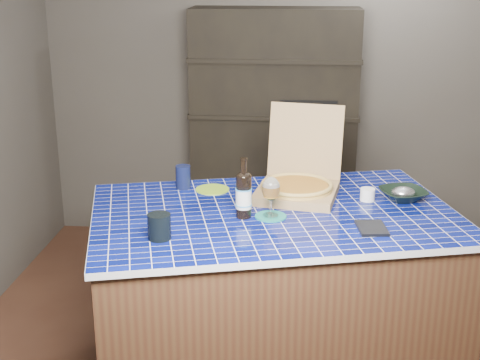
# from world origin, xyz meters

# --- Properties ---
(room) EXTENTS (3.50, 3.50, 3.50)m
(room) POSITION_xyz_m (0.00, 0.00, 1.25)
(room) COLOR brown
(room) RESTS_ON ground
(shelving_unit) EXTENTS (1.20, 0.41, 1.80)m
(shelving_unit) POSITION_xyz_m (0.00, 1.53, 0.90)
(shelving_unit) COLOR black
(shelving_unit) RESTS_ON floor
(kitchen_island) EXTENTS (1.96, 1.50, 0.95)m
(kitchen_island) POSITION_xyz_m (0.08, -0.28, 0.48)
(kitchen_island) COLOR #432C1A
(kitchen_island) RESTS_ON floor
(pizza_box) EXTENTS (0.47, 0.54, 0.43)m
(pizza_box) POSITION_xyz_m (0.19, -0.03, 1.02)
(pizza_box) COLOR #9D7A51
(pizza_box) RESTS_ON kitchen_island
(mead_bottle) EXTENTS (0.08, 0.08, 0.29)m
(mead_bottle) POSITION_xyz_m (-0.06, -0.37, 1.07)
(mead_bottle) COLOR black
(mead_bottle) RESTS_ON kitchen_island
(teal_trivet) EXTENTS (0.15, 0.15, 0.01)m
(teal_trivet) POSITION_xyz_m (0.06, -0.35, 0.96)
(teal_trivet) COLOR #17776D
(teal_trivet) RESTS_ON kitchen_island
(wine_glass) EXTENTS (0.09, 0.09, 0.19)m
(wine_glass) POSITION_xyz_m (0.06, -0.35, 1.09)
(wine_glass) COLOR white
(wine_glass) RESTS_ON teal_trivet
(tumbler) EXTENTS (0.10, 0.10, 0.11)m
(tumbler) POSITION_xyz_m (-0.41, -0.66, 1.01)
(tumbler) COLOR black
(tumbler) RESTS_ON kitchen_island
(dvd_case) EXTENTS (0.14, 0.19, 0.01)m
(dvd_case) POSITION_xyz_m (0.52, -0.47, 0.96)
(dvd_case) COLOR black
(dvd_case) RESTS_ON kitchen_island
(bowl) EXTENTS (0.29, 0.29, 0.06)m
(bowl) POSITION_xyz_m (0.72, -0.05, 0.98)
(bowl) COLOR black
(bowl) RESTS_ON kitchen_island
(foil_contents) EXTENTS (0.12, 0.10, 0.06)m
(foil_contents) POSITION_xyz_m (0.72, -0.05, 0.99)
(foil_contents) COLOR silver
(foil_contents) RESTS_ON bowl
(white_jar) EXTENTS (0.07, 0.07, 0.06)m
(white_jar) POSITION_xyz_m (0.54, -0.08, 0.99)
(white_jar) COLOR white
(white_jar) RESTS_ON kitchen_island
(navy_cup) EXTENTS (0.08, 0.08, 0.12)m
(navy_cup) POSITION_xyz_m (-0.42, 0.03, 1.02)
(navy_cup) COLOR black
(navy_cup) RESTS_ON kitchen_island
(green_trivet) EXTENTS (0.18, 0.18, 0.01)m
(green_trivet) POSITION_xyz_m (-0.26, 0.01, 0.96)
(green_trivet) COLOR #7EAB24
(green_trivet) RESTS_ON kitchen_island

